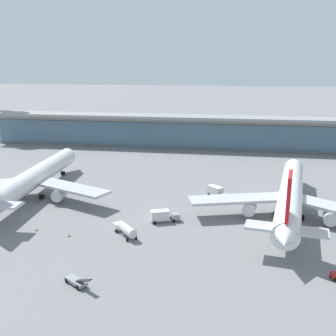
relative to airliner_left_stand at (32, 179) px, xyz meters
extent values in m
plane|color=slate|center=(39.32, -11.14, -5.61)|extent=(1200.00, 1200.00, 0.00)
cylinder|color=white|center=(-0.06, 1.37, 0.02)|extent=(8.58, 56.56, 5.94)
cone|color=white|center=(-1.50, 31.88, 0.02)|extent=(6.07, 5.61, 5.82)
cube|color=black|center=(-1.34, 28.48, 1.06)|extent=(4.57, 2.66, 0.72)
cube|color=#B7BABF|center=(12.97, -3.20, -1.02)|extent=(26.11, 16.15, 0.72)
cylinder|color=silver|center=(9.93, -3.94, -3.07)|extent=(3.48, 4.45, 3.28)
cylinder|color=black|center=(-3.19, -1.86, -4.90)|extent=(1.30, 1.49, 1.43)
cylinder|color=black|center=(3.35, -1.55, -4.90)|extent=(1.30, 1.49, 1.43)
cylinder|color=black|center=(-1.12, 23.88, -4.90)|extent=(1.30, 1.49, 1.43)
cylinder|color=white|center=(73.75, -2.45, 0.02)|extent=(14.86, 56.57, 5.94)
cone|color=white|center=(78.63, 27.71, 0.02)|extent=(6.60, 6.21, 5.82)
cone|color=white|center=(68.91, -32.31, 0.62)|extent=(6.32, 7.31, 5.35)
cube|color=black|center=(78.08, 24.35, 1.06)|extent=(4.79, 3.14, 0.72)
cube|color=#B7BABF|center=(60.28, -5.51, -1.02)|extent=(26.41, 13.68, 0.72)
cylinder|color=silver|center=(63.22, -6.59, -3.07)|extent=(3.92, 4.77, 3.28)
cylinder|color=silver|center=(82.43, -9.70, -3.07)|extent=(3.92, 4.77, 3.28)
cube|color=red|center=(69.74, -27.22, 7.60)|extent=(1.85, 7.19, 9.22)
cube|color=#B7BABF|center=(69.57, -28.23, 0.91)|extent=(16.90, 7.07, 0.51)
cylinder|color=black|center=(70.02, -4.96, -4.90)|extent=(1.44, 1.61, 1.43)
cylinder|color=black|center=(76.49, -6.00, -4.90)|extent=(1.44, 1.61, 1.43)
cylinder|color=black|center=(77.35, 19.80, -4.90)|extent=(1.44, 1.61, 1.43)
cube|color=gray|center=(31.21, -44.68, -4.86)|extent=(5.01, 4.12, 0.60)
cube|color=black|center=(33.25, -46.00, -3.78)|extent=(3.81, 2.90, 1.72)
cylinder|color=black|center=(33.07, -44.90, -5.16)|extent=(0.91, 0.72, 0.90)
cylinder|color=black|center=(32.17, -46.29, -5.16)|extent=(0.91, 0.72, 0.90)
cylinder|color=black|center=(30.25, -43.07, -5.16)|extent=(0.91, 0.72, 0.90)
cylinder|color=black|center=(29.35, -44.46, -5.16)|extent=(0.91, 0.72, 0.90)
cube|color=silver|center=(32.16, -19.99, -4.41)|extent=(3.12, 3.09, 1.50)
cylinder|color=silver|center=(35.33, -23.60, -3.71)|extent=(5.27, 5.59, 2.10)
cylinder|color=black|center=(31.96, -21.43, -5.16)|extent=(0.80, 0.86, 0.90)
cylinder|color=black|center=(33.62, -19.97, -5.16)|extent=(0.80, 0.86, 0.90)
cylinder|color=black|center=(35.72, -25.72, -5.16)|extent=(0.80, 0.86, 0.90)
cylinder|color=black|center=(37.38, -24.26, -5.16)|extent=(0.80, 0.86, 0.90)
cube|color=gray|center=(44.70, -11.77, -4.41)|extent=(2.53, 2.81, 1.50)
cube|color=black|center=(45.44, -11.47, -4.11)|extent=(0.89, 1.96, 0.70)
cube|color=silver|center=(40.90, -13.30, -3.76)|extent=(5.13, 3.85, 2.50)
cylinder|color=black|center=(43.56, -11.09, -5.16)|extent=(0.94, 0.60, 0.90)
cylinder|color=black|center=(44.35, -13.05, -5.16)|extent=(0.94, 0.60, 0.90)
cylinder|color=black|center=(39.11, -12.88, -5.16)|extent=(0.94, 0.60, 0.90)
cylinder|color=black|center=(39.90, -14.84, -5.16)|extent=(0.94, 0.60, 0.90)
cube|color=gray|center=(56.73, 6.45, -4.41)|extent=(2.87, 2.91, 1.50)
cube|color=black|center=(57.33, 5.92, -4.11)|extent=(1.46, 1.63, 0.70)
cube|color=silver|center=(53.67, 9.17, -3.76)|extent=(4.97, 4.78, 2.50)
cylinder|color=black|center=(56.84, 7.77, -5.16)|extent=(0.86, 0.81, 0.90)
cylinder|color=black|center=(55.43, 6.19, -5.16)|extent=(0.86, 0.81, 0.90)
cylinder|color=black|center=(53.25, 10.96, -5.16)|extent=(0.86, 0.81, 0.90)
cylinder|color=black|center=(51.84, 9.38, -5.16)|extent=(0.86, 0.81, 0.90)
cylinder|color=black|center=(77.96, -36.00, -5.16)|extent=(0.94, 0.51, 0.90)
cylinder|color=black|center=(77.58, -34.63, -5.16)|extent=(0.94, 0.51, 0.90)
cube|color=#9E998E|center=(39.32, 78.76, 1.39)|extent=(193.42, 8.00, 14.00)
cube|color=slate|center=(39.32, 74.46, 0.69)|extent=(189.55, 0.50, 11.20)
cube|color=gray|center=(39.32, 76.76, 8.99)|extent=(197.29, 12.80, 1.20)
cone|color=orange|center=(21.73, -25.23, -5.26)|extent=(0.44, 0.44, 0.70)
cube|color=black|center=(21.73, -25.23, -5.59)|extent=(0.62, 0.62, 0.04)
cone|color=orange|center=(12.75, -23.34, -5.26)|extent=(0.44, 0.44, 0.70)
cube|color=black|center=(12.75, -23.34, -5.59)|extent=(0.62, 0.62, 0.04)
camera|label=1|loc=(58.15, -106.04, 33.53)|focal=42.90mm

